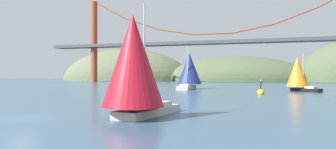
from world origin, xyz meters
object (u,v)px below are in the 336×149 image
object	(u,v)px
sailboat_navy_sail	(189,70)
channel_buoy	(261,92)
sailboat_orange_sail	(298,73)
sailboat_crimson_sail	(134,64)

from	to	relation	value
sailboat_navy_sail	channel_buoy	size ratio (longest dim) A/B	3.60
sailboat_orange_sail	channel_buoy	bearing A→B (deg)	-121.51
sailboat_orange_sail	sailboat_navy_sail	xyz separation A→B (m)	(-22.14, 2.82, 0.67)
sailboat_crimson_sail	sailboat_navy_sail	xyz separation A→B (m)	(-6.30, 45.14, 0.20)
sailboat_crimson_sail	sailboat_orange_sail	xyz separation A→B (m)	(15.84, 42.32, -0.47)
sailboat_crimson_sail	sailboat_navy_sail	bearing A→B (deg)	97.95
sailboat_orange_sail	channel_buoy	world-z (taller)	sailboat_orange_sail
sailboat_orange_sail	channel_buoy	distance (m)	13.46
sailboat_orange_sail	channel_buoy	xyz separation A→B (m)	(-6.83, -11.15, -3.22)
sailboat_crimson_sail	channel_buoy	bearing A→B (deg)	73.89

